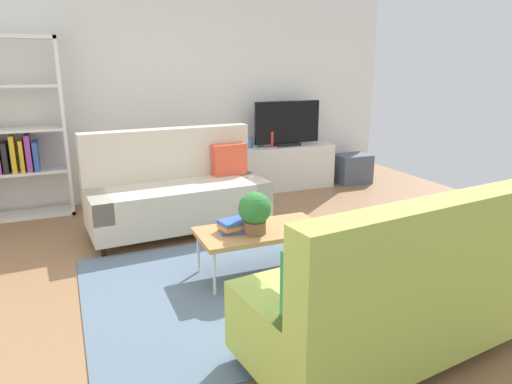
% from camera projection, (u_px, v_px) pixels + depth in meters
% --- Properties ---
extents(ground_plane, '(7.68, 7.68, 0.00)m').
position_uv_depth(ground_plane, '(253.00, 270.00, 4.17)').
color(ground_plane, '#936B47').
extents(wall_far, '(6.40, 0.12, 2.90)m').
position_uv_depth(wall_far, '(174.00, 90.00, 6.27)').
color(wall_far, white).
rests_on(wall_far, ground_plane).
extents(area_rug, '(2.90, 2.20, 0.01)m').
position_uv_depth(area_rug, '(265.00, 283.00, 3.90)').
color(area_rug, slate).
rests_on(area_rug, ground_plane).
extents(couch_beige, '(1.95, 0.97, 1.10)m').
position_uv_depth(couch_beige, '(177.00, 191.00, 5.10)').
color(couch_beige, beige).
rests_on(couch_beige, ground_plane).
extents(couch_green, '(1.99, 1.06, 1.10)m').
position_uv_depth(couch_green, '(397.00, 293.00, 2.83)').
color(couch_green, '#A3BC4C').
rests_on(couch_green, ground_plane).
extents(coffee_table, '(1.10, 0.56, 0.42)m').
position_uv_depth(coffee_table, '(261.00, 232.00, 4.00)').
color(coffee_table, '#B7844C').
rests_on(coffee_table, ground_plane).
extents(tv_console, '(1.40, 0.44, 0.64)m').
position_uv_depth(tv_console, '(286.00, 167.00, 6.85)').
color(tv_console, silver).
rests_on(tv_console, ground_plane).
extents(tv, '(1.00, 0.20, 0.64)m').
position_uv_depth(tv, '(287.00, 124.00, 6.66)').
color(tv, black).
rests_on(tv, tv_console).
extents(bookshelf, '(1.10, 0.36, 2.10)m').
position_uv_depth(bookshelf, '(13.00, 137.00, 5.37)').
color(bookshelf, white).
rests_on(bookshelf, ground_plane).
extents(storage_trunk, '(0.52, 0.40, 0.44)m').
position_uv_depth(storage_trunk, '(352.00, 168.00, 7.19)').
color(storage_trunk, '#4C5666').
rests_on(storage_trunk, ground_plane).
extents(potted_plant, '(0.28, 0.28, 0.36)m').
position_uv_depth(potted_plant, '(255.00, 211.00, 3.84)').
color(potted_plant, brown).
rests_on(potted_plant, coffee_table).
extents(table_book_0, '(0.27, 0.22, 0.03)m').
position_uv_depth(table_book_0, '(234.00, 230.00, 3.92)').
color(table_book_0, '#3359B2').
rests_on(table_book_0, coffee_table).
extents(table_book_1, '(0.27, 0.22, 0.04)m').
position_uv_depth(table_book_1, '(234.00, 226.00, 3.91)').
color(table_book_1, orange).
rests_on(table_book_1, table_book_0).
extents(table_book_2, '(0.27, 0.22, 0.04)m').
position_uv_depth(table_book_2, '(234.00, 222.00, 3.90)').
color(table_book_2, '#3359B2').
rests_on(table_book_2, table_book_1).
extents(vase_0, '(0.13, 0.13, 0.14)m').
position_uv_depth(vase_0, '(248.00, 143.00, 6.57)').
color(vase_0, '#4C72B2').
rests_on(vase_0, tv_console).
extents(vase_1, '(0.08, 0.08, 0.19)m').
position_uv_depth(vase_1, '(260.00, 140.00, 6.63)').
color(vase_1, '#4C72B2').
rests_on(vase_1, tv_console).
extents(bottle_0, '(0.05, 0.05, 0.22)m').
position_uv_depth(bottle_0, '(272.00, 139.00, 6.60)').
color(bottle_0, red).
rests_on(bottle_0, tv_console).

